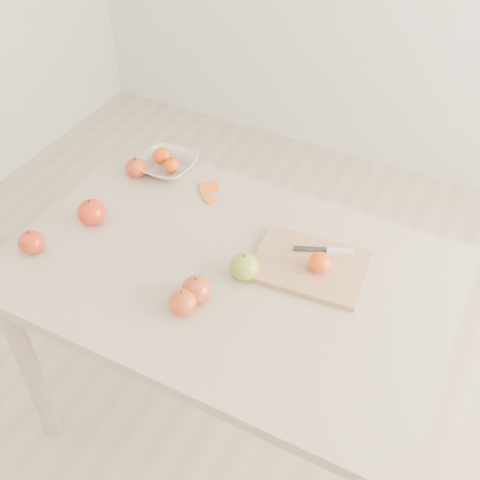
% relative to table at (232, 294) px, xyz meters
% --- Properties ---
extents(ground, '(3.50, 3.50, 0.00)m').
position_rel_table_xyz_m(ground, '(0.00, 0.00, -0.65)').
color(ground, '#C6B293').
rests_on(ground, ground).
extents(table, '(1.20, 0.80, 0.75)m').
position_rel_table_xyz_m(table, '(0.00, 0.00, 0.00)').
color(table, '#C2AA92').
rests_on(table, ground).
extents(cutting_board, '(0.33, 0.25, 0.02)m').
position_rel_table_xyz_m(cutting_board, '(0.19, 0.10, 0.11)').
color(cutting_board, tan).
rests_on(cutting_board, table).
extents(board_tangerine, '(0.06, 0.06, 0.05)m').
position_rel_table_xyz_m(board_tangerine, '(0.22, 0.09, 0.14)').
color(board_tangerine, '#E44208').
rests_on(board_tangerine, cutting_board).
extents(fruit_bowl, '(0.18, 0.18, 0.05)m').
position_rel_table_xyz_m(fruit_bowl, '(-0.41, 0.31, 0.12)').
color(fruit_bowl, silver).
rests_on(fruit_bowl, table).
extents(bowl_tangerine_near, '(0.06, 0.06, 0.06)m').
position_rel_table_xyz_m(bowl_tangerine_near, '(-0.43, 0.32, 0.14)').
color(bowl_tangerine_near, '#C85307').
rests_on(bowl_tangerine_near, fruit_bowl).
extents(bowl_tangerine_far, '(0.05, 0.05, 0.05)m').
position_rel_table_xyz_m(bowl_tangerine_far, '(-0.38, 0.29, 0.14)').
color(bowl_tangerine_far, '#E64508').
rests_on(bowl_tangerine_far, fruit_bowl).
extents(orange_peel_a, '(0.07, 0.07, 0.01)m').
position_rel_table_xyz_m(orange_peel_a, '(-0.24, 0.29, 0.10)').
color(orange_peel_a, orange).
rests_on(orange_peel_a, table).
extents(orange_peel_b, '(0.06, 0.05, 0.01)m').
position_rel_table_xyz_m(orange_peel_b, '(-0.21, 0.24, 0.10)').
color(orange_peel_b, orange).
rests_on(orange_peel_b, table).
extents(paring_knife, '(0.16, 0.08, 0.01)m').
position_rel_table_xyz_m(paring_knife, '(0.23, 0.17, 0.12)').
color(paring_knife, silver).
rests_on(paring_knife, cutting_board).
extents(apple_green, '(0.08, 0.08, 0.07)m').
position_rel_table_xyz_m(apple_green, '(0.04, -0.01, 0.14)').
color(apple_green, '#618B18').
rests_on(apple_green, table).
extents(apple_red_d, '(0.07, 0.07, 0.07)m').
position_rel_table_xyz_m(apple_red_d, '(-0.54, -0.19, 0.13)').
color(apple_red_d, maroon).
rests_on(apple_red_d, table).
extents(apple_red_a, '(0.07, 0.07, 0.06)m').
position_rel_table_xyz_m(apple_red_a, '(-0.48, 0.24, 0.13)').
color(apple_red_a, maroon).
rests_on(apple_red_a, table).
extents(apple_red_b, '(0.09, 0.09, 0.08)m').
position_rel_table_xyz_m(apple_red_b, '(-0.46, -0.01, 0.14)').
color(apple_red_b, '#981908').
rests_on(apple_red_b, table).
extents(apple_red_e, '(0.08, 0.08, 0.07)m').
position_rel_table_xyz_m(apple_red_e, '(-0.03, -0.14, 0.13)').
color(apple_red_e, '#A02D1E').
rests_on(apple_red_e, table).
extents(apple_red_c, '(0.07, 0.07, 0.07)m').
position_rel_table_xyz_m(apple_red_c, '(-0.04, -0.19, 0.13)').
color(apple_red_c, maroon).
rests_on(apple_red_c, table).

